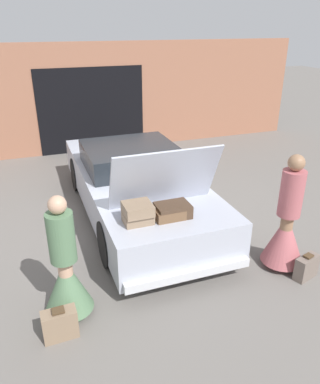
% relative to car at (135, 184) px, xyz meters
% --- Properties ---
extents(ground_plane, '(40.00, 40.00, 0.00)m').
position_rel_car_xyz_m(ground_plane, '(0.00, -0.00, -0.57)').
color(ground_plane, slate).
extents(garage_wall_back, '(12.00, 0.14, 2.80)m').
position_rel_car_xyz_m(garage_wall_back, '(0.00, 4.03, 0.82)').
color(garage_wall_back, '#9E664C').
rests_on(garage_wall_back, ground_plane).
extents(car, '(1.87, 4.77, 1.73)m').
position_rel_car_xyz_m(car, '(0.00, 0.00, 0.00)').
color(car, '#B2B7C6').
rests_on(car, ground_plane).
extents(person_left, '(0.58, 0.58, 1.57)m').
position_rel_car_xyz_m(person_left, '(-1.51, -2.23, -0.02)').
color(person_left, tan).
rests_on(person_left, ground_plane).
extents(person_right, '(0.60, 0.60, 1.69)m').
position_rel_car_xyz_m(person_right, '(1.51, -2.29, 0.03)').
color(person_right, '#997051').
rests_on(person_right, ground_plane).
extents(suitcase_beside_left_person, '(0.39, 0.20, 0.39)m').
position_rel_car_xyz_m(suitcase_beside_left_person, '(-1.66, -2.60, -0.39)').
color(suitcase_beside_left_person, '#8C7259').
rests_on(suitcase_beside_left_person, ground_plane).
extents(suitcase_beside_right_person, '(0.39, 0.26, 0.37)m').
position_rel_car_xyz_m(suitcase_beside_right_person, '(1.64, -2.66, -0.40)').
color(suitcase_beside_right_person, '#75665B').
rests_on(suitcase_beside_right_person, ground_plane).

